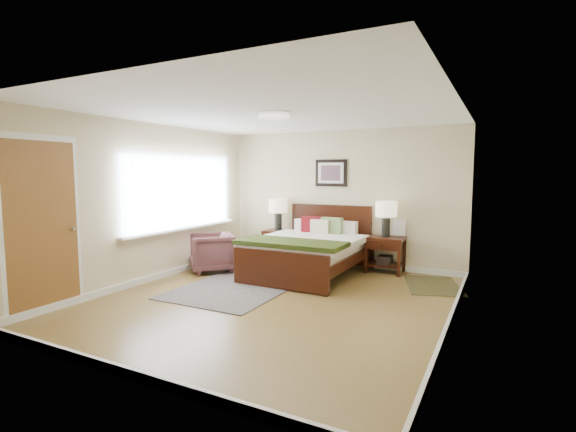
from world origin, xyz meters
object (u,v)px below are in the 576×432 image
object	(u,v)px
lamp_right	(386,212)
bed	(309,245)
lamp_left	(278,208)
rug_persian	(238,287)
armchair	(211,252)
nightstand_left	(278,237)
nightstand_right	(385,251)

from	to	relation	value
lamp_right	bed	bearing A→B (deg)	-144.70
lamp_left	rug_persian	distance (m)	2.26
armchair	rug_persian	size ratio (longest dim) A/B	0.34
nightstand_left	rug_persian	bearing A→B (deg)	-78.67
nightstand_left	lamp_right	world-z (taller)	lamp_right
nightstand_left	nightstand_right	distance (m)	2.12
lamp_right	lamp_left	bearing A→B (deg)	180.00
bed	armchair	size ratio (longest dim) A/B	2.81
lamp_right	rug_persian	bearing A→B (deg)	-131.12
nightstand_left	lamp_right	bearing A→B (deg)	0.57
lamp_right	rug_persian	xyz separation A→B (m)	(-1.72, -1.97, -1.05)
nightstand_left	rug_persian	size ratio (longest dim) A/B	0.28
nightstand_left	armchair	size ratio (longest dim) A/B	0.83
lamp_left	nightstand_right	bearing A→B (deg)	-0.37
bed	lamp_right	world-z (taller)	lamp_right
nightstand_right	rug_persian	world-z (taller)	nightstand_right
lamp_left	lamp_right	xyz separation A→B (m)	(2.11, 0.00, 0.02)
lamp_left	rug_persian	size ratio (longest dim) A/B	0.29
nightstand_left	lamp_left	distance (m)	0.56
lamp_left	lamp_right	size ratio (longest dim) A/B	1.00
armchair	rug_persian	bearing A→B (deg)	11.24
lamp_left	armchair	world-z (taller)	lamp_left
rug_persian	bed	bearing A→B (deg)	61.89
lamp_right	armchair	distance (m)	3.11
bed	rug_persian	size ratio (longest dim) A/B	0.96
nightstand_right	armchair	size ratio (longest dim) A/B	0.85
bed	lamp_left	distance (m)	1.38
rug_persian	nightstand_right	bearing A→B (deg)	48.02
nightstand_left	lamp_right	xyz separation A→B (m)	(2.11, 0.02, 0.57)
lamp_right	rug_persian	world-z (taller)	lamp_right
nightstand_left	lamp_left	size ratio (longest dim) A/B	0.99
nightstand_right	armchair	bearing A→B (deg)	-154.41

